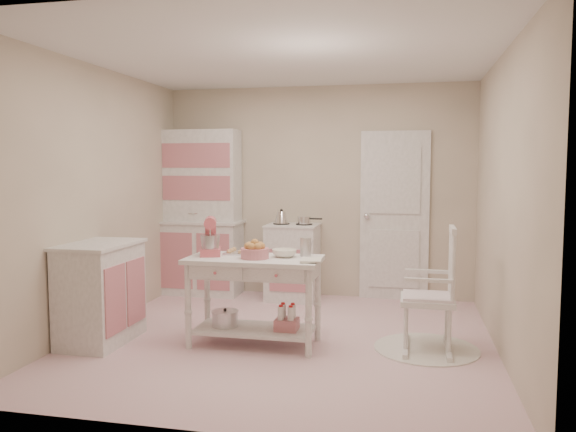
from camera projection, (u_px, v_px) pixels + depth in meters
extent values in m
plane|color=#CB7F8E|center=(284.00, 339.00, 5.24)|extent=(3.80, 3.80, 0.00)
cube|color=white|center=(284.00, 56.00, 5.02)|extent=(3.80, 3.80, 0.04)
cube|color=beige|center=(317.00, 192.00, 6.98)|extent=(3.80, 0.04, 2.60)
cube|color=beige|center=(213.00, 220.00, 3.28)|extent=(3.80, 0.04, 2.60)
cube|color=beige|center=(96.00, 198.00, 5.53)|extent=(0.04, 3.80, 2.60)
cube|color=beige|center=(503.00, 204.00, 4.73)|extent=(0.04, 3.80, 2.60)
cube|color=white|center=(394.00, 216.00, 6.78)|extent=(0.82, 0.05, 2.04)
cube|color=white|center=(201.00, 212.00, 7.08)|extent=(1.06, 0.50, 2.08)
cube|color=white|center=(293.00, 262.00, 6.83)|extent=(0.62, 0.57, 0.92)
cube|color=white|center=(101.00, 293.00, 5.14)|extent=(0.54, 0.84, 0.92)
cylinder|color=white|center=(426.00, 349.00, 4.96)|extent=(0.92, 0.92, 0.01)
cube|color=white|center=(428.00, 288.00, 4.91)|extent=(0.49, 0.72, 1.10)
cube|color=white|center=(254.00, 301.00, 5.06)|extent=(1.20, 0.60, 0.80)
cube|color=#D65A66|center=(210.00, 237.00, 5.12)|extent=(0.28, 0.33, 0.34)
cube|color=silver|center=(244.00, 253.00, 5.23)|extent=(0.34, 0.24, 0.02)
cylinder|color=#C8737C|center=(255.00, 253.00, 4.97)|extent=(0.25, 0.25, 0.09)
imported|color=white|center=(284.00, 253.00, 5.05)|extent=(0.22, 0.22, 0.07)
cylinder|color=silver|center=(306.00, 247.00, 5.08)|extent=(0.10, 0.10, 0.17)
imported|color=white|center=(301.00, 260.00, 4.82)|extent=(0.20, 0.25, 0.02)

